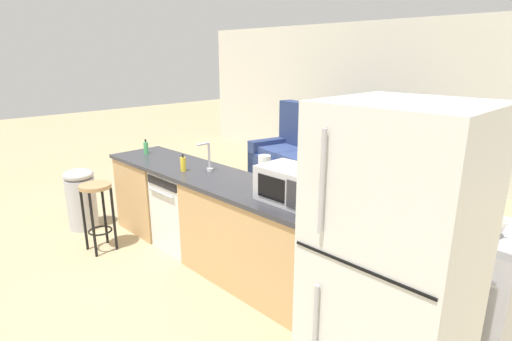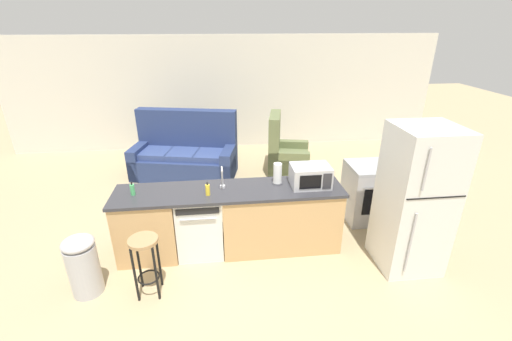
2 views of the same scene
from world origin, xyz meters
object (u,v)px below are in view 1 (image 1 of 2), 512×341
(kettle, at_px, (490,223))
(armchair, at_px, (431,196))
(microwave, at_px, (291,184))
(couch, at_px, (310,162))
(bar_stool, at_px, (97,203))
(trash_bin, at_px, (81,198))
(dish_soap_bottle, at_px, (146,148))
(dishwasher, at_px, (187,209))
(soap_bottle, at_px, (183,164))
(refrigerator, at_px, (392,281))
(stove_range, at_px, (458,279))
(paper_towel_roll, at_px, (264,171))

(kettle, distance_m, armchair, 2.46)
(microwave, distance_m, couch, 3.26)
(microwave, xyz_separation_m, couch, (-1.82, 2.63, -0.65))
(bar_stool, relative_size, trash_bin, 1.00)
(dish_soap_bottle, bearing_deg, dishwasher, -0.07)
(dishwasher, distance_m, couch, 2.65)
(dishwasher, relative_size, trash_bin, 1.14)
(couch, bearing_deg, soap_bottle, -79.60)
(dishwasher, distance_m, armchair, 2.97)
(armchair, bearing_deg, refrigerator, -71.99)
(bar_stool, bearing_deg, soap_bottle, 41.91)
(microwave, height_order, dish_soap_bottle, microwave)
(dishwasher, xyz_separation_m, soap_bottle, (0.13, -0.11, 0.55))
(dishwasher, height_order, couch, couch)
(microwave, bearing_deg, stove_range, 25.56)
(soap_bottle, relative_size, trash_bin, 0.24)
(bar_stool, height_order, armchair, armchair)
(microwave, height_order, paper_towel_roll, paper_towel_roll)
(refrigerator, distance_m, paper_towel_roll, 1.70)
(kettle, height_order, couch, couch)
(paper_towel_roll, distance_m, couch, 2.95)
(microwave, xyz_separation_m, kettle, (1.32, 0.42, -0.05))
(dish_soap_bottle, xyz_separation_m, bar_stool, (0.23, -0.74, -0.44))
(soap_bottle, distance_m, armchair, 3.06)
(stove_range, relative_size, paper_towel_roll, 3.19)
(bar_stool, distance_m, armchair, 3.90)
(stove_range, xyz_separation_m, dish_soap_bottle, (-3.39, -0.55, 0.52))
(refrigerator, distance_m, dish_soap_bottle, 3.44)
(trash_bin, bearing_deg, refrigerator, 1.27)
(couch, distance_m, armchair, 1.99)
(soap_bottle, xyz_separation_m, couch, (-0.50, 2.74, -0.58))
(kettle, bearing_deg, trash_bin, -165.36)
(dishwasher, relative_size, dish_soap_bottle, 4.77)
(armchair, bearing_deg, dish_soap_bottle, -133.89)
(couch, bearing_deg, microwave, -55.25)
(dishwasher, distance_m, bar_stool, 0.94)
(microwave, xyz_separation_m, armchair, (0.16, 2.50, -0.69))
(stove_range, xyz_separation_m, armchair, (-0.99, 1.95, -0.10))
(kettle, bearing_deg, microwave, -162.17)
(paper_towel_roll, xyz_separation_m, dish_soap_bottle, (-1.83, -0.12, -0.07))
(paper_towel_roll, xyz_separation_m, trash_bin, (-2.32, -0.75, -0.66))
(trash_bin, height_order, couch, couch)
(dishwasher, relative_size, soap_bottle, 4.77)
(stove_range, bearing_deg, armchair, 116.94)
(armchair, bearing_deg, bar_stool, -123.92)
(kettle, bearing_deg, paper_towel_roll, -170.01)
(dishwasher, xyz_separation_m, kettle, (2.77, 0.42, 0.56))
(microwave, relative_size, paper_towel_roll, 1.77)
(stove_range, xyz_separation_m, bar_stool, (-3.17, -1.29, 0.08))
(couch, bearing_deg, paper_towel_roll, -60.58)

